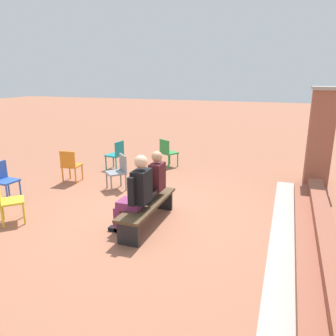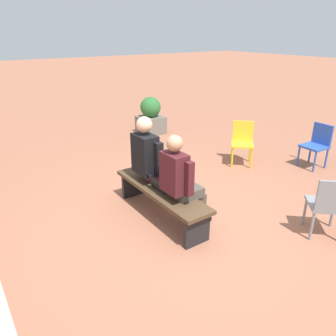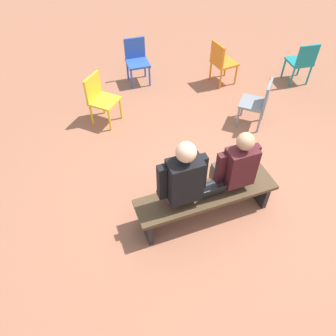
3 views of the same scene
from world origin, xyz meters
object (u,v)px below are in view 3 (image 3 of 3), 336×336
(person_adult, at_px, (181,180))
(plastic_chair_far_right, at_px, (302,61))
(bench, at_px, (206,198))
(plastic_chair_far_left, at_px, (100,97))
(laptop, at_px, (210,191))
(plastic_chair_near_bench_right, at_px, (137,58))
(plastic_chair_mid_courtyard, at_px, (221,61))
(person_student, at_px, (234,168))
(plastic_chair_by_pillar, at_px, (259,101))

(person_adult, relative_size, plastic_chair_far_right, 1.67)
(bench, relative_size, plastic_chair_far_left, 2.14)
(laptop, distance_m, plastic_chair_near_bench_right, 3.53)
(laptop, bearing_deg, person_adult, -12.95)
(plastic_chair_far_left, xyz_separation_m, plastic_chair_mid_courtyard, (-2.44, -0.39, 0.00))
(person_student, height_order, plastic_chair_by_pillar, person_student)
(person_student, xyz_separation_m, plastic_chair_far_right, (-2.72, -2.26, -0.23))
(plastic_chair_far_left, xyz_separation_m, plastic_chair_by_pillar, (-2.41, 1.02, 0.00))
(plastic_chair_far_left, xyz_separation_m, plastic_chair_near_bench_right, (-0.94, -1.05, 0.00))
(laptop, relative_size, plastic_chair_mid_courtyard, 0.38)
(laptop, bearing_deg, plastic_chair_by_pillar, -137.10)
(person_student, distance_m, plastic_chair_far_right, 3.55)
(person_student, bearing_deg, plastic_chair_far_right, -140.25)
(person_student, relative_size, plastic_chair_mid_courtyard, 1.57)
(person_student, bearing_deg, bench, 10.11)
(laptop, height_order, plastic_chair_far_right, plastic_chair_far_right)
(person_adult, relative_size, plastic_chair_near_bench_right, 1.67)
(plastic_chair_far_left, height_order, plastic_chair_mid_courtyard, same)
(bench, xyz_separation_m, laptop, (-0.03, 0.01, 0.15))
(plastic_chair_by_pillar, height_order, plastic_chair_near_bench_right, same)
(laptop, height_order, plastic_chair_near_bench_right, plastic_chair_near_bench_right)
(plastic_chair_by_pillar, bearing_deg, laptop, 42.90)
(plastic_chair_mid_courtyard, height_order, plastic_chair_far_right, same)
(laptop, xyz_separation_m, plastic_chair_near_bench_right, (-0.11, -3.53, -0.02))
(person_student, distance_m, plastic_chair_mid_courtyard, 3.08)
(person_adult, bearing_deg, plastic_chair_far_right, -146.58)
(plastic_chair_far_left, height_order, plastic_chair_by_pillar, same)
(person_adult, distance_m, plastic_chair_far_right, 4.11)
(person_student, xyz_separation_m, plastic_chair_near_bench_right, (0.23, -3.45, -0.23))
(person_student, xyz_separation_m, plastic_chair_by_pillar, (-1.23, -1.38, -0.23))
(plastic_chair_by_pillar, bearing_deg, plastic_chair_far_left, -23.03)
(plastic_chair_far_left, bearing_deg, laptop, 108.54)
(person_adult, bearing_deg, plastic_chair_mid_courtyard, -125.21)
(person_student, distance_m, laptop, 0.41)
(person_adult, xyz_separation_m, laptop, (-0.36, 0.08, -0.24))
(person_adult, xyz_separation_m, plastic_chair_by_pillar, (-1.93, -1.38, -0.26))
(person_adult, height_order, laptop, person_adult)
(person_adult, bearing_deg, plastic_chair_near_bench_right, -97.77)
(plastic_chair_far_left, distance_m, plastic_chair_by_pillar, 2.61)
(bench, bearing_deg, person_student, -169.89)
(laptop, relative_size, plastic_chair_far_right, 0.38)
(plastic_chair_by_pillar, relative_size, plastic_chair_near_bench_right, 1.00)
(person_adult, xyz_separation_m, plastic_chair_far_left, (0.47, -2.40, -0.26))
(person_adult, height_order, plastic_chair_mid_courtyard, person_adult)
(person_student, relative_size, plastic_chair_far_right, 1.57)
(person_student, distance_m, plastic_chair_far_left, 2.69)
(plastic_chair_mid_courtyard, height_order, plastic_chair_near_bench_right, same)
(bench, xyz_separation_m, person_adult, (0.33, -0.07, 0.39))
(person_student, bearing_deg, person_adult, -0.39)
(person_adult, bearing_deg, plastic_chair_far_left, -78.87)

